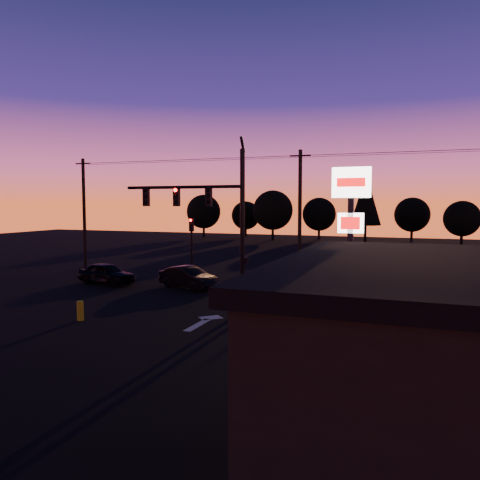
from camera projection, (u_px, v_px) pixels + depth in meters
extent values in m
plane|color=black|center=(177.00, 330.00, 19.93)|extent=(120.00, 120.00, 0.00)
cube|color=beige|center=(198.00, 325.00, 20.69)|extent=(0.35, 2.20, 0.01)
cube|color=beige|center=(211.00, 318.00, 21.99)|extent=(1.20, 1.20, 0.01)
cylinder|color=black|center=(242.00, 232.00, 22.82)|extent=(0.24, 0.24, 8.00)
cylinder|color=black|center=(242.00, 145.00, 22.49)|extent=(0.14, 0.52, 0.76)
cylinder|color=black|center=(183.00, 187.00, 23.79)|extent=(6.50, 0.16, 0.16)
cube|color=black|center=(209.00, 197.00, 23.32)|extent=(0.32, 0.22, 0.95)
sphere|color=black|center=(208.00, 190.00, 23.17)|extent=(0.18, 0.18, 0.18)
sphere|color=black|center=(208.00, 196.00, 23.20)|extent=(0.18, 0.18, 0.18)
sphere|color=black|center=(208.00, 202.00, 23.22)|extent=(0.18, 0.18, 0.18)
cube|color=black|center=(177.00, 197.00, 23.95)|extent=(0.32, 0.22, 0.95)
sphere|color=#FF0705|center=(175.00, 190.00, 23.80)|extent=(0.18, 0.18, 0.18)
sphere|color=black|center=(175.00, 196.00, 23.82)|extent=(0.18, 0.18, 0.18)
sphere|color=black|center=(175.00, 202.00, 23.85)|extent=(0.18, 0.18, 0.18)
cube|color=black|center=(146.00, 197.00, 24.58)|extent=(0.32, 0.22, 0.95)
sphere|color=black|center=(145.00, 190.00, 24.43)|extent=(0.18, 0.18, 0.18)
sphere|color=black|center=(145.00, 196.00, 24.45)|extent=(0.18, 0.18, 0.18)
sphere|color=black|center=(145.00, 202.00, 24.48)|extent=(0.18, 0.18, 0.18)
cube|color=black|center=(246.00, 260.00, 22.87)|extent=(0.22, 0.18, 0.28)
cylinder|color=black|center=(192.00, 255.00, 32.27)|extent=(0.14, 0.14, 3.60)
cube|color=black|center=(191.00, 225.00, 32.11)|extent=(0.30, 0.20, 0.90)
sphere|color=#FF0705|center=(191.00, 220.00, 31.97)|extent=(0.18, 0.18, 0.18)
sphere|color=black|center=(191.00, 224.00, 31.99)|extent=(0.18, 0.18, 0.18)
sphere|color=black|center=(191.00, 228.00, 32.01)|extent=(0.18, 0.18, 0.18)
cube|color=black|center=(350.00, 258.00, 18.63)|extent=(0.22, 0.22, 6.40)
cube|color=white|center=(351.00, 182.00, 18.39)|extent=(1.50, 0.25, 1.20)
cube|color=red|center=(351.00, 182.00, 18.26)|extent=(1.10, 0.02, 0.35)
cube|color=white|center=(351.00, 223.00, 18.52)|extent=(1.00, 0.22, 0.80)
cube|color=red|center=(350.00, 223.00, 18.40)|extent=(0.75, 0.02, 0.50)
cylinder|color=black|center=(84.00, 214.00, 38.24)|extent=(0.26, 0.26, 9.00)
cube|color=black|center=(83.00, 164.00, 37.92)|extent=(1.40, 0.10, 0.10)
cylinder|color=black|center=(300.00, 216.00, 31.95)|extent=(0.26, 0.26, 9.00)
cube|color=black|center=(300.00, 156.00, 31.62)|extent=(1.40, 0.10, 0.10)
cylinder|color=black|center=(178.00, 160.00, 34.22)|extent=(18.00, 0.02, 0.02)
cylinder|color=black|center=(182.00, 160.00, 34.77)|extent=(18.00, 0.02, 0.02)
cylinder|color=black|center=(186.00, 161.00, 35.34)|extent=(18.00, 0.02, 0.02)
cylinder|color=black|center=(446.00, 150.00, 27.92)|extent=(18.00, 0.02, 0.02)
cylinder|color=black|center=(445.00, 150.00, 28.48)|extent=(18.00, 0.02, 0.02)
cylinder|color=black|center=(445.00, 152.00, 29.04)|extent=(18.00, 0.02, 0.02)
cube|color=black|center=(397.00, 342.00, 13.42)|extent=(2.20, 0.05, 1.60)
cylinder|color=#B5B912|center=(80.00, 311.00, 21.45)|extent=(0.30, 0.30, 0.91)
cylinder|color=black|center=(204.00, 232.00, 74.24)|extent=(0.36, 0.36, 1.62)
sphere|color=black|center=(204.00, 212.00, 73.98)|extent=(5.36, 5.36, 5.36)
cylinder|color=black|center=(246.00, 233.00, 74.95)|extent=(0.36, 0.36, 1.38)
sphere|color=black|center=(246.00, 215.00, 74.73)|extent=(4.54, 4.54, 4.54)
cylinder|color=black|center=(273.00, 234.00, 68.17)|extent=(0.36, 0.36, 1.75)
sphere|color=black|center=(273.00, 210.00, 67.89)|extent=(5.77, 5.78, 5.78)
cylinder|color=black|center=(319.00, 234.00, 69.82)|extent=(0.36, 0.36, 1.50)
sphere|color=black|center=(319.00, 214.00, 69.58)|extent=(4.95, 4.95, 4.95)
cylinder|color=black|center=(365.00, 234.00, 64.53)|extent=(0.36, 0.36, 2.38)
cone|color=black|center=(366.00, 199.00, 64.16)|extent=(4.18, 4.18, 7.12)
cylinder|color=black|center=(412.00, 236.00, 67.14)|extent=(0.36, 0.36, 1.50)
sphere|color=black|center=(412.00, 215.00, 66.90)|extent=(4.95, 4.95, 4.95)
cylinder|color=black|center=(461.00, 240.00, 59.44)|extent=(0.36, 0.36, 1.38)
sphere|color=black|center=(462.00, 219.00, 59.23)|extent=(4.54, 4.54, 4.54)
imported|color=black|center=(106.00, 273.00, 31.23)|extent=(4.36, 2.32, 1.41)
imported|color=black|center=(188.00, 277.00, 29.65)|extent=(4.43, 2.82, 1.38)
imported|color=black|center=(349.00, 286.00, 26.91)|extent=(4.76, 3.04, 1.29)
imported|color=black|center=(387.00, 358.00, 14.40)|extent=(3.80, 4.89, 1.24)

